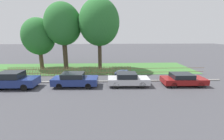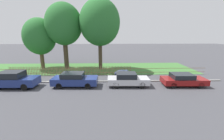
# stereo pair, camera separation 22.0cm
# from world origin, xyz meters

# --- Properties ---
(ground_plane) EXTENTS (120.00, 120.00, 0.00)m
(ground_plane) POSITION_xyz_m (0.00, 0.00, 0.00)
(ground_plane) COLOR #424247
(kerb_stone) EXTENTS (33.89, 0.20, 0.12)m
(kerb_stone) POSITION_xyz_m (0.00, 0.10, 0.06)
(kerb_stone) COLOR gray
(kerb_stone) RESTS_ON ground
(grass_strip) EXTENTS (33.89, 7.63, 0.01)m
(grass_strip) POSITION_xyz_m (0.00, 6.66, 0.01)
(grass_strip) COLOR #3D7033
(grass_strip) RESTS_ON ground
(park_fence) EXTENTS (33.89, 0.05, 1.13)m
(park_fence) POSITION_xyz_m (-0.00, 2.86, 0.56)
(park_fence) COLOR olive
(park_fence) RESTS_ON ground
(parked_car_silver_hatchback) EXTENTS (4.36, 1.87, 1.57)m
(parked_car_silver_hatchback) POSITION_xyz_m (-4.46, -1.27, 0.78)
(parked_car_silver_hatchback) COLOR navy
(parked_car_silver_hatchback) RESTS_ON ground
(parked_car_black_saloon) EXTENTS (4.42, 1.88, 1.35)m
(parked_car_black_saloon) POSITION_xyz_m (1.30, -1.08, 0.69)
(parked_car_black_saloon) COLOR navy
(parked_car_black_saloon) RESTS_ON ground
(parked_car_navy_estate) EXTENTS (4.07, 1.77, 1.32)m
(parked_car_navy_estate) POSITION_xyz_m (6.51, -1.16, 0.67)
(parked_car_navy_estate) COLOR #BCBCC1
(parked_car_navy_estate) RESTS_ON ground
(parked_car_red_compact) EXTENTS (4.24, 1.92, 1.22)m
(parked_car_red_compact) POSITION_xyz_m (12.05, -1.25, 0.63)
(parked_car_red_compact) COLOR maroon
(parked_car_red_compact) RESTS_ON ground
(covered_motorcycle) EXTENTS (2.02, 0.88, 1.14)m
(covered_motorcycle) POSITION_xyz_m (6.28, 0.91, 0.70)
(covered_motorcycle) COLOR black
(covered_motorcycle) RESTS_ON ground
(tree_nearest_kerb) EXTENTS (4.51, 4.51, 7.26)m
(tree_nearest_kerb) POSITION_xyz_m (-5.12, 6.94, 4.63)
(tree_nearest_kerb) COLOR brown
(tree_nearest_kerb) RESTS_ON ground
(tree_behind_motorcycle) EXTENTS (5.06, 5.06, 9.24)m
(tree_behind_motorcycle) POSITION_xyz_m (-1.50, 6.66, 6.28)
(tree_behind_motorcycle) COLOR #473828
(tree_behind_motorcycle) RESTS_ON ground
(tree_mid_park) EXTENTS (5.56, 5.56, 9.74)m
(tree_mid_park) POSITION_xyz_m (3.52, 6.26, 6.51)
(tree_mid_park) COLOR #473828
(tree_mid_park) RESTS_ON ground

